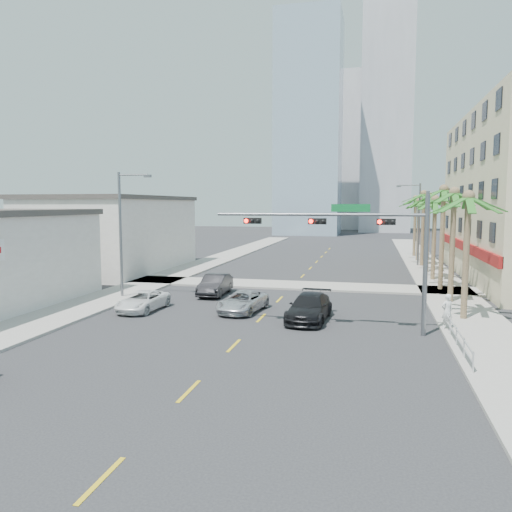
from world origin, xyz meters
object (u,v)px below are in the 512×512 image
at_px(car_parked_far, 143,301).
at_px(car_lane_left, 215,285).
at_px(car_lane_center, 243,302).
at_px(pedestrian, 447,311).
at_px(traffic_signal_mast, 361,237).
at_px(car_lane_right, 309,307).

xyz_separation_m(car_parked_far, car_lane_left, (2.80, 6.31, 0.15)).
bearing_deg(car_lane_center, pedestrian, -2.52).
xyz_separation_m(traffic_signal_mast, car_lane_left, (-10.78, 8.70, -4.29)).
distance_m(car_lane_left, car_lane_center, 6.28).
distance_m(car_lane_left, pedestrian, 16.99).
distance_m(car_lane_left, car_lane_right, 10.25).
xyz_separation_m(car_lane_center, pedestrian, (11.80, -2.17, 0.44)).
relative_size(car_parked_far, pedestrian, 2.38).
distance_m(car_parked_far, car_lane_right, 10.66).
distance_m(car_lane_center, pedestrian, 12.01).
height_order(car_lane_left, car_lane_right, car_lane_left).
distance_m(traffic_signal_mast, car_lane_right, 5.62).
relative_size(car_parked_far, car_lane_center, 0.96).
bearing_deg(car_lane_left, car_lane_center, -57.80).
bearing_deg(traffic_signal_mast, car_parked_far, 170.00).
distance_m(traffic_signal_mast, car_lane_left, 14.51).
xyz_separation_m(traffic_signal_mast, car_lane_center, (-7.28, 3.49, -4.42)).
bearing_deg(traffic_signal_mast, pedestrian, 16.26).
bearing_deg(traffic_signal_mast, car_lane_right, 144.04).
distance_m(traffic_signal_mast, car_parked_far, 14.49).
xyz_separation_m(car_lane_left, pedestrian, (15.30, -7.39, 0.31)).
distance_m(car_parked_far, car_lane_left, 6.90).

